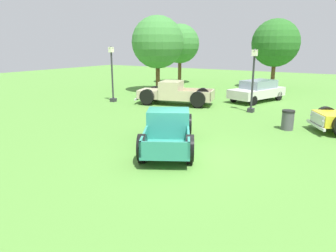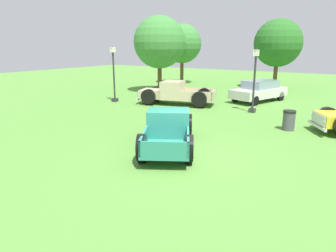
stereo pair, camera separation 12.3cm
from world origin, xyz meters
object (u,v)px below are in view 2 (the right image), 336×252
(sedan_distant_a, at_px, (259,90))
(lamp_post_near, at_px, (254,80))
(trash_can, at_px, (289,120))
(oak_tree_west, at_px, (159,42))
(pickup_truck_foreground, at_px, (169,128))
(oak_tree_east, at_px, (278,43))
(lamp_post_far, at_px, (114,73))
(pickup_truck_behind_left, at_px, (172,93))
(oak_tree_center, at_px, (182,44))

(sedan_distant_a, bearing_deg, lamp_post_near, -78.35)
(trash_can, height_order, oak_tree_west, oak_tree_west)
(pickup_truck_foreground, relative_size, oak_tree_east, 0.81)
(sedan_distant_a, height_order, lamp_post_far, lamp_post_far)
(sedan_distant_a, relative_size, oak_tree_west, 0.77)
(oak_tree_west, bearing_deg, trash_can, -30.23)
(sedan_distant_a, bearing_deg, oak_tree_west, 179.22)
(pickup_truck_behind_left, xyz_separation_m, oak_tree_east, (3.88, 11.91, 3.37))
(oak_tree_east, height_order, oak_tree_west, oak_tree_west)
(trash_can, bearing_deg, pickup_truck_behind_left, 161.92)
(pickup_truck_behind_left, relative_size, trash_can, 5.78)
(pickup_truck_foreground, distance_m, oak_tree_east, 19.98)
(sedan_distant_a, bearing_deg, oak_tree_center, 147.42)
(pickup_truck_foreground, height_order, trash_can, pickup_truck_foreground)
(pickup_truck_foreground, xyz_separation_m, oak_tree_west, (-8.72, 12.22, 3.47))
(trash_can, xyz_separation_m, oak_tree_east, (-4.37, 14.60, 3.65))
(pickup_truck_behind_left, bearing_deg, oak_tree_west, 132.09)
(pickup_truck_foreground, relative_size, oak_tree_west, 0.80)
(pickup_truck_behind_left, height_order, oak_tree_east, oak_tree_east)
(trash_can, relative_size, oak_tree_center, 0.16)
(sedan_distant_a, height_order, oak_tree_center, oak_tree_center)
(oak_tree_center, bearing_deg, pickup_truck_behind_left, -62.97)
(pickup_truck_foreground, height_order, lamp_post_far, lamp_post_far)
(sedan_distant_a, distance_m, oak_tree_center, 12.60)
(pickup_truck_foreground, bearing_deg, oak_tree_east, 92.36)
(oak_tree_center, bearing_deg, sedan_distant_a, -32.58)
(lamp_post_near, distance_m, oak_tree_west, 10.62)
(lamp_post_near, height_order, trash_can, lamp_post_near)
(oak_tree_east, relative_size, oak_tree_west, 0.99)
(oak_tree_east, bearing_deg, lamp_post_far, -120.75)
(lamp_post_far, bearing_deg, oak_tree_east, 59.25)
(lamp_post_near, bearing_deg, pickup_truck_foreground, -95.81)
(trash_can, xyz_separation_m, oak_tree_center, (-13.80, 13.58, 3.61))
(lamp_post_far, relative_size, trash_can, 4.10)
(pickup_truck_behind_left, distance_m, oak_tree_east, 12.97)
(pickup_truck_behind_left, distance_m, sedan_distant_a, 6.39)
(sedan_distant_a, height_order, trash_can, sedan_distant_a)
(oak_tree_west, bearing_deg, lamp_post_near, -23.30)
(sedan_distant_a, xyz_separation_m, oak_tree_east, (-0.82, 7.57, 3.34))
(oak_tree_west, relative_size, oak_tree_center, 1.04)
(lamp_post_near, distance_m, oak_tree_east, 11.87)
(sedan_distant_a, xyz_separation_m, oak_tree_west, (-8.72, 0.12, 3.38))
(sedan_distant_a, relative_size, oak_tree_center, 0.80)
(sedan_distant_a, relative_size, lamp_post_near, 1.30)
(pickup_truck_foreground, bearing_deg, oak_tree_west, 125.50)
(oak_tree_center, bearing_deg, pickup_truck_foreground, -61.22)
(oak_tree_east, bearing_deg, oak_tree_west, -136.69)
(pickup_truck_behind_left, xyz_separation_m, oak_tree_west, (-4.03, 4.46, 3.42))
(oak_tree_west, bearing_deg, oak_tree_east, 43.31)
(oak_tree_west, xyz_separation_m, oak_tree_center, (-1.53, 6.43, -0.09))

